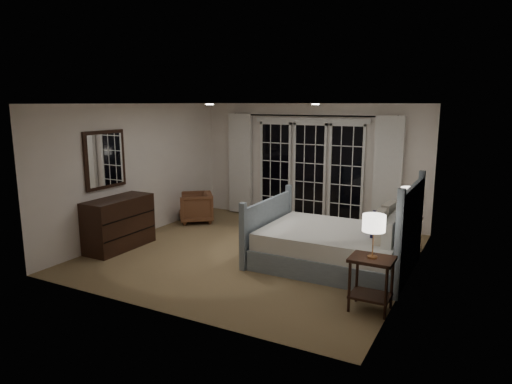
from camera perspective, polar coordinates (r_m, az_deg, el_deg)
The scene contains 20 objects.
floor at distance 7.83m, azimuth -0.12°, elevation -7.63°, with size 5.00×5.00×0.00m, color #93784F.
ceiling at distance 7.41m, azimuth -0.13°, elevation 10.99°, with size 5.00×5.00×0.00m, color white.
wall_left at distance 8.96m, azimuth -14.40°, elevation 2.65°, with size 0.02×5.00×2.50m, color white.
wall_right at distance 6.73m, azimuth 19.00°, elevation -0.35°, with size 0.02×5.00×2.50m, color white.
wall_back at distance 9.77m, azimuth 6.80°, elevation 3.60°, with size 5.00×0.02×2.50m, color white.
wall_front at distance 5.49m, azimuth -12.53°, elevation -2.52°, with size 5.00×0.02×2.50m, color white.
french_doors at distance 9.76m, azimuth 6.69°, elevation 2.64°, with size 2.50×0.04×2.20m.
curtain_rod at distance 9.60m, azimuth 6.72°, elevation 9.46°, with size 0.03×0.03×3.50m, color black.
curtain_left at distance 10.38m, azimuth -1.98°, elevation 3.56°, with size 0.55×0.10×2.25m, color silver.
curtain_right at distance 9.21m, azimuth 16.13°, elevation 2.15°, with size 0.55×0.10×2.25m, color silver.
downlight_a at distance 7.63m, azimuth 7.45°, elevation 10.83°, with size 0.12×0.12×0.01m, color white.
downlight_b at distance 7.37m, azimuth -5.82°, elevation 10.86°, with size 0.12×0.12×0.01m, color white.
bed at distance 7.25m, azimuth 10.05°, elevation -6.54°, with size 2.33×1.68×1.37m.
nightstand_left at distance 5.82m, azimuth 14.21°, elevation -10.09°, with size 0.52×0.42×0.68m.
nightstand_right at distance 8.16m, azimuth 18.31°, elevation -4.52°, with size 0.46×0.37×0.61m.
lamp_left at distance 5.62m, azimuth 14.53°, elevation -3.86°, with size 0.28×0.28×0.53m.
lamp_right at distance 8.02m, azimuth 18.58°, elevation -0.20°, with size 0.27×0.27×0.53m.
armchair at distance 9.83m, azimuth -7.56°, elevation -1.91°, with size 0.68×0.70×0.63m, color brown.
dresser at distance 8.32m, azimuth -16.75°, elevation -3.76°, with size 0.54×1.27×0.90m.
mirror at distance 8.28m, azimuth -18.35°, elevation 3.85°, with size 0.05×0.85×1.00m.
Camera 1 is at (3.49, -6.54, 2.52)m, focal length 32.00 mm.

